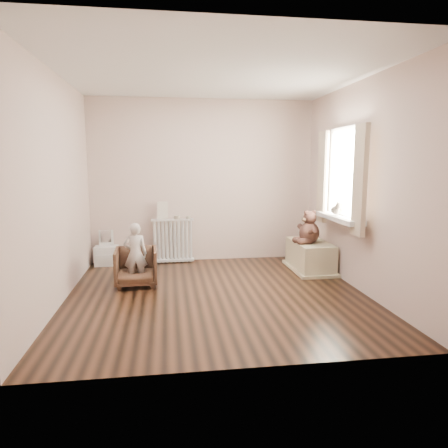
{
  "coord_description": "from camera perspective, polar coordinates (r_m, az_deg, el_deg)",
  "views": [
    {
      "loc": [
        -0.57,
        -4.67,
        1.6
      ],
      "look_at": [
        0.15,
        0.45,
        0.8
      ],
      "focal_mm": 32.0,
      "sensor_mm": 36.0,
      "label": 1
    }
  ],
  "objects": [
    {
      "name": "back_wall",
      "position": [
        6.5,
        -2.98,
        6.14
      ],
      "size": [
        3.6,
        0.02,
        2.6
      ],
      "primitive_type": "cube",
      "color": "beige",
      "rests_on": "ground"
    },
    {
      "name": "paper_doll",
      "position": [
        6.4,
        -8.77,
        1.93
      ],
      "size": [
        0.17,
        0.02,
        0.28
      ],
      "primitive_type": "cube",
      "color": "beige",
      "rests_on": "radiator"
    },
    {
      "name": "toy_vanity",
      "position": [
        6.53,
        -16.49,
        -3.28
      ],
      "size": [
        0.35,
        0.25,
        0.55
      ],
      "primitive_type": "cube",
      "color": "silver",
      "rests_on": "floor"
    },
    {
      "name": "window",
      "position": [
        5.49,
        17.23,
        6.84
      ],
      "size": [
        0.03,
        0.9,
        1.1
      ],
      "primitive_type": "cube",
      "color": "white",
      "rests_on": "right_wall"
    },
    {
      "name": "armchair",
      "position": [
        5.37,
        -12.44,
        -5.99
      ],
      "size": [
        0.56,
        0.57,
        0.5
      ],
      "primitive_type": "imported",
      "rotation": [
        0.0,
        0.0,
        0.05
      ],
      "color": "#4E3222",
      "rests_on": "floor"
    },
    {
      "name": "toy_bench",
      "position": [
        6.14,
        12.17,
        -4.59
      ],
      "size": [
        0.48,
        0.92,
        0.43
      ],
      "primitive_type": "cube",
      "color": "beige",
      "rests_on": "floor"
    },
    {
      "name": "tin_a",
      "position": [
        6.41,
        -6.74,
        0.98
      ],
      "size": [
        0.1,
        0.1,
        0.06
      ],
      "primitive_type": "cylinder",
      "color": "#A59E8C",
      "rests_on": "radiator"
    },
    {
      "name": "teddy_bear",
      "position": [
        5.95,
        12.11,
        -0.4
      ],
      "size": [
        0.43,
        0.37,
        0.47
      ],
      "primitive_type": null,
      "rotation": [
        0.0,
        0.0,
        0.19
      ],
      "color": "#311B16",
      "rests_on": "toy_bench"
    },
    {
      "name": "floor",
      "position": [
        4.97,
        -1.0,
        -9.99
      ],
      "size": [
        3.6,
        3.6,
        0.01
      ],
      "primitive_type": "cube",
      "color": "black",
      "rests_on": "ground"
    },
    {
      "name": "right_wall",
      "position": [
        5.25,
        18.94,
        5.04
      ],
      "size": [
        0.02,
        3.6,
        2.6
      ],
      "primitive_type": "cube",
      "color": "beige",
      "rests_on": "ground"
    },
    {
      "name": "ceiling",
      "position": [
        4.81,
        -1.09,
        20.79
      ],
      "size": [
        3.6,
        3.6,
        0.01
      ],
      "primitive_type": "cube",
      "color": "white",
      "rests_on": "ground"
    },
    {
      "name": "radiator",
      "position": [
        6.46,
        -7.33,
        -2.07
      ],
      "size": [
        0.67,
        0.13,
        0.71
      ],
      "primitive_type": "cube",
      "color": "silver",
      "rests_on": "floor"
    },
    {
      "name": "left_wall",
      "position": [
        4.84,
        -22.79,
        4.56
      ],
      "size": [
        0.02,
        3.6,
        2.6
      ],
      "primitive_type": "cube",
      "color": "beige",
      "rests_on": "ground"
    },
    {
      "name": "front_wall",
      "position": [
        2.94,
        3.22,
        2.93
      ],
      "size": [
        3.6,
        0.02,
        2.6
      ],
      "primitive_type": "cube",
      "color": "beige",
      "rests_on": "ground"
    },
    {
      "name": "child",
      "position": [
        5.28,
        -12.55,
        -4.23
      ],
      "size": [
        0.31,
        0.21,
        0.82
      ],
      "primitive_type": "imported",
      "rotation": [
        0.0,
        0.0,
        3.19
      ],
      "color": "beige",
      "rests_on": "armchair"
    },
    {
      "name": "window_sill",
      "position": [
        5.5,
        16.11,
        0.82
      ],
      "size": [
        0.22,
        1.1,
        0.06
      ],
      "primitive_type": "cube",
      "color": "silver",
      "rests_on": "right_wall"
    },
    {
      "name": "curtain_right",
      "position": [
        5.97,
        13.91,
        6.52
      ],
      "size": [
        0.06,
        0.26,
        1.3
      ],
      "primitive_type": "cube",
      "color": "beige",
      "rests_on": "right_wall"
    },
    {
      "name": "plush_cat",
      "position": [
        5.54,
        15.78,
        2.25
      ],
      "size": [
        0.2,
        0.25,
        0.19
      ],
      "primitive_type": null,
      "rotation": [
        0.0,
        0.0,
        -0.36
      ],
      "color": "slate",
      "rests_on": "window_sill"
    },
    {
      "name": "curtain_left",
      "position": [
        4.93,
        18.85,
        5.89
      ],
      "size": [
        0.06,
        0.26,
        1.3
      ],
      "primitive_type": "cube",
      "color": "beige",
      "rests_on": "right_wall"
    },
    {
      "name": "tin_b",
      "position": [
        6.42,
        -5.14,
        0.94
      ],
      "size": [
        0.08,
        0.08,
        0.04
      ],
      "primitive_type": "cylinder",
      "color": "#A59E8C",
      "rests_on": "radiator"
    }
  ]
}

